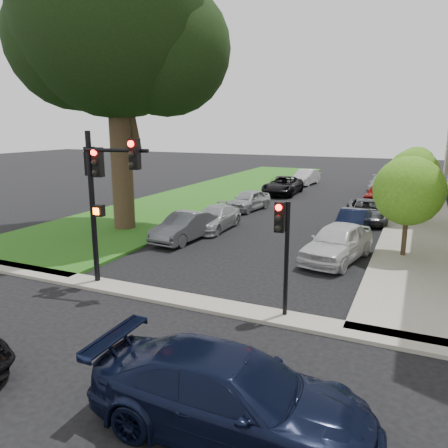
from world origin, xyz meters
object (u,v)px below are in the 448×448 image
at_px(car_parked_3, 380,193).
at_px(car_parked_9, 306,177).
at_px(traffic_signal_secondary, 283,238).
at_px(car_parked_0, 337,242).
at_px(car_parked_8, 283,185).
at_px(car_parked_7, 249,200).
at_px(traffic_signal_main, 101,181).
at_px(car_parked_5, 184,227).
at_px(small_tree_b, 413,174).
at_px(small_tree_c, 416,165).
at_px(car_parked_1, 353,222).
at_px(car_parked_2, 366,211).
at_px(car_cross_far, 231,395).
at_px(car_parked_4, 380,184).
at_px(eucalyptus, 113,17).
at_px(car_parked_6, 215,218).
at_px(small_tree_a, 409,191).

xyz_separation_m(car_parked_3, car_parked_9, (-7.40, 7.52, 0.00)).
height_order(traffic_signal_secondary, car_parked_0, traffic_signal_secondary).
relative_size(car_parked_3, car_parked_8, 0.79).
bearing_deg(car_parked_0, car_parked_7, 141.24).
xyz_separation_m(traffic_signal_main, car_parked_5, (-0.50, 6.56, -3.07)).
bearing_deg(small_tree_b, car_parked_3, 109.13).
height_order(small_tree_c, car_parked_1, small_tree_c).
bearing_deg(car_parked_2, car_cross_far, -100.51).
relative_size(car_parked_3, car_parked_5, 1.00).
distance_m(car_parked_4, car_parked_8, 8.81).
bearing_deg(eucalyptus, traffic_signal_main, -56.88).
height_order(car_parked_3, car_parked_6, car_parked_3).
relative_size(car_parked_7, car_parked_8, 0.75).
bearing_deg(car_parked_5, car_parked_3, 67.46).
bearing_deg(car_parked_6, car_parked_2, 36.59).
height_order(traffic_signal_main, car_parked_7, traffic_signal_main).
bearing_deg(car_cross_far, car_parked_6, 25.10).
distance_m(car_parked_3, car_parked_8, 7.72).
height_order(small_tree_c, car_parked_0, small_tree_c).
bearing_deg(car_parked_0, car_parked_2, 99.93).
bearing_deg(small_tree_a, eucalyptus, -177.18).
distance_m(eucalyptus, car_parked_3, 21.49).
bearing_deg(car_cross_far, car_parked_3, -1.79).
height_order(traffic_signal_main, car_parked_4, traffic_signal_main).
relative_size(small_tree_c, car_parked_1, 1.03).
relative_size(small_tree_b, car_parked_4, 0.98).
bearing_deg(small_tree_b, traffic_signal_main, -121.83).
distance_m(small_tree_c, car_parked_3, 3.62).
relative_size(car_parked_5, car_parked_8, 0.79).
xyz_separation_m(car_cross_far, car_parked_4, (-0.31, 33.16, -0.16)).
relative_size(small_tree_b, car_parked_8, 0.81).
xyz_separation_m(small_tree_a, car_parked_5, (-10.07, -1.43, -2.23)).
height_order(small_tree_a, traffic_signal_main, traffic_signal_main).
bearing_deg(car_cross_far, traffic_signal_secondary, 5.53).
bearing_deg(small_tree_a, car_parked_4, 97.83).
relative_size(car_parked_2, car_parked_5, 1.10).
distance_m(car_parked_5, car_parked_6, 2.79).
xyz_separation_m(traffic_signal_main, car_parked_3, (7.33, 21.88, -3.05)).
xyz_separation_m(traffic_signal_main, car_parked_4, (6.83, 27.88, -3.13)).
height_order(eucalyptus, traffic_signal_secondary, eucalyptus).
bearing_deg(traffic_signal_main, car_parked_9, 90.14).
relative_size(car_parked_4, car_parked_5, 1.04).
distance_m(car_parked_6, car_parked_9, 20.08).
relative_size(car_parked_4, car_parked_7, 1.10).
bearing_deg(car_parked_9, traffic_signal_secondary, -72.02).
bearing_deg(car_parked_6, car_parked_4, 69.08).
bearing_deg(car_parked_7, car_parked_1, -19.16).
bearing_deg(car_parked_0, traffic_signal_secondary, -83.32).
height_order(car_parked_2, car_parked_9, car_parked_9).
xyz_separation_m(small_tree_a, car_parked_8, (-9.91, 14.78, -2.19)).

